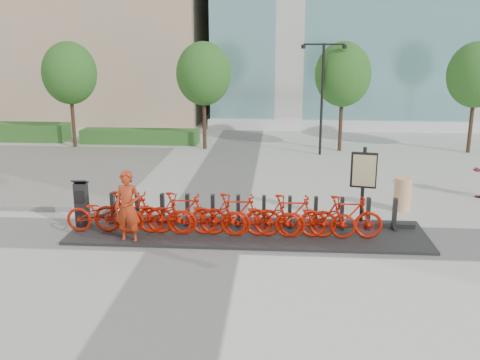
# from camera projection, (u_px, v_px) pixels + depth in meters

# --- Properties ---
(ground) EXTENTS (120.00, 120.00, 0.00)m
(ground) POSITION_uv_depth(u_px,v_px,m) (199.00, 236.00, 14.39)
(ground) COLOR silver
(hedge_b) EXTENTS (6.00, 1.20, 0.70)m
(hedge_b) POSITION_uv_depth(u_px,v_px,m) (140.00, 136.00, 27.39)
(hedge_b) COLOR #204F18
(hedge_b) RESTS_ON ground
(tree_0) EXTENTS (2.60, 2.60, 5.10)m
(tree_0) POSITION_uv_depth(u_px,v_px,m) (69.00, 73.00, 25.63)
(tree_0) COLOR #442B1E
(tree_0) RESTS_ON ground
(tree_1) EXTENTS (2.60, 2.60, 5.10)m
(tree_1) POSITION_uv_depth(u_px,v_px,m) (204.00, 74.00, 25.16)
(tree_1) COLOR #442B1E
(tree_1) RESTS_ON ground
(tree_2) EXTENTS (2.60, 2.60, 5.10)m
(tree_2) POSITION_uv_depth(u_px,v_px,m) (343.00, 74.00, 24.70)
(tree_2) COLOR #442B1E
(tree_2) RESTS_ON ground
(tree_3) EXTENTS (2.60, 2.60, 5.10)m
(tree_3) POSITION_uv_depth(u_px,v_px,m) (476.00, 75.00, 24.27)
(tree_3) COLOR #442B1E
(tree_3) RESTS_ON ground
(streetlamp) EXTENTS (2.00, 0.20, 5.00)m
(streetlamp) POSITION_uv_depth(u_px,v_px,m) (322.00, 86.00, 23.92)
(streetlamp) COLOR black
(streetlamp) RESTS_ON ground
(dock_pad) EXTENTS (9.60, 2.40, 0.08)m
(dock_pad) POSITION_uv_depth(u_px,v_px,m) (248.00, 232.00, 14.57)
(dock_pad) COLOR black
(dock_pad) RESTS_ON ground
(dock_rail_posts) EXTENTS (8.02, 0.50, 0.85)m
(dock_rail_posts) POSITION_uv_depth(u_px,v_px,m) (251.00, 211.00, 14.91)
(dock_rail_posts) COLOR black
(dock_rail_posts) RESTS_ON dock_pad
(bike_0) EXTENTS (1.98, 0.69, 1.04)m
(bike_0) POSITION_uv_depth(u_px,v_px,m) (103.00, 214.00, 14.37)
(bike_0) COLOR #A21102
(bike_0) RESTS_ON dock_pad
(bike_1) EXTENTS (1.92, 0.54, 1.16)m
(bike_1) POSITION_uv_depth(u_px,v_px,m) (129.00, 212.00, 14.31)
(bike_1) COLOR #A21102
(bike_1) RESTS_ON dock_pad
(bike_2) EXTENTS (1.98, 0.69, 1.04)m
(bike_2) POSITION_uv_depth(u_px,v_px,m) (155.00, 215.00, 14.27)
(bike_2) COLOR #A21102
(bike_2) RESTS_ON dock_pad
(bike_3) EXTENTS (1.92, 0.54, 1.16)m
(bike_3) POSITION_uv_depth(u_px,v_px,m) (182.00, 213.00, 14.21)
(bike_3) COLOR #A21102
(bike_3) RESTS_ON dock_pad
(bike_4) EXTENTS (1.98, 0.69, 1.04)m
(bike_4) POSITION_uv_depth(u_px,v_px,m) (209.00, 216.00, 14.17)
(bike_4) COLOR #A21102
(bike_4) RESTS_ON dock_pad
(bike_5) EXTENTS (1.92, 0.54, 1.16)m
(bike_5) POSITION_uv_depth(u_px,v_px,m) (236.00, 215.00, 14.10)
(bike_5) COLOR #A21102
(bike_5) RESTS_ON dock_pad
(bike_6) EXTENTS (1.98, 0.69, 1.04)m
(bike_6) POSITION_uv_depth(u_px,v_px,m) (263.00, 217.00, 14.06)
(bike_6) COLOR #A21102
(bike_6) RESTS_ON dock_pad
(bike_7) EXTENTS (1.92, 0.54, 1.16)m
(bike_7) POSITION_uv_depth(u_px,v_px,m) (290.00, 216.00, 14.00)
(bike_7) COLOR #A21102
(bike_7) RESTS_ON dock_pad
(bike_8) EXTENTS (1.98, 0.69, 1.04)m
(bike_8) POSITION_uv_depth(u_px,v_px,m) (318.00, 219.00, 13.96)
(bike_8) COLOR #A21102
(bike_8) RESTS_ON dock_pad
(bike_9) EXTENTS (1.92, 0.54, 1.16)m
(bike_9) POSITION_uv_depth(u_px,v_px,m) (346.00, 217.00, 13.90)
(bike_9) COLOR #A21102
(bike_9) RESTS_ON dock_pad
(kiosk) EXTENTS (0.43, 0.37, 1.34)m
(kiosk) POSITION_uv_depth(u_px,v_px,m) (82.00, 203.00, 14.88)
(kiosk) COLOR black
(kiosk) RESTS_ON dock_pad
(worker_red) EXTENTS (0.77, 0.57, 1.94)m
(worker_red) POSITION_uv_depth(u_px,v_px,m) (128.00, 208.00, 13.66)
(worker_red) COLOR #A42F13
(worker_red) RESTS_ON ground
(construction_barrel) EXTENTS (0.54, 0.54, 1.03)m
(construction_barrel) POSITION_uv_depth(u_px,v_px,m) (403.00, 194.00, 16.48)
(construction_barrel) COLOR orange
(construction_barrel) RESTS_ON ground
(map_sign) EXTENTS (0.74, 0.25, 2.24)m
(map_sign) POSITION_uv_depth(u_px,v_px,m) (364.00, 174.00, 15.05)
(map_sign) COLOR black
(map_sign) RESTS_ON ground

